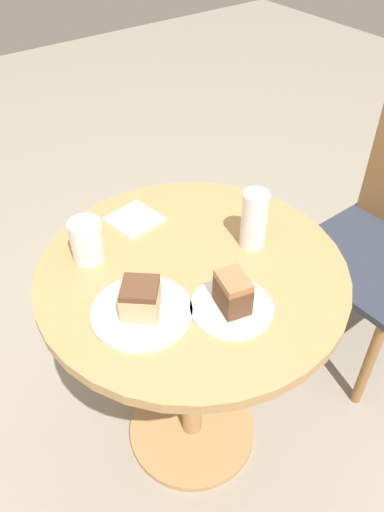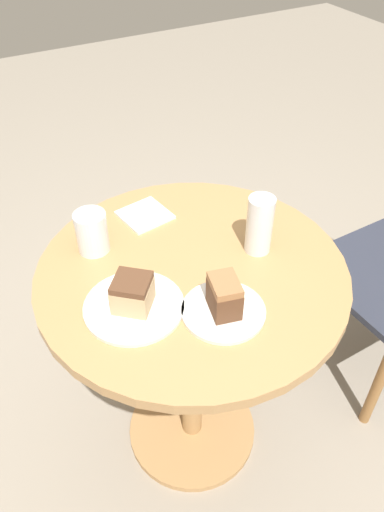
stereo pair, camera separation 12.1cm
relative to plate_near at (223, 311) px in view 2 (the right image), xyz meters
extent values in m
plane|color=gray|center=(-0.16, 0.01, -0.78)|extent=(8.00, 8.00, 0.00)
cylinder|color=tan|center=(-0.16, 0.01, -0.76)|extent=(0.43, 0.43, 0.03)
cylinder|color=tan|center=(-0.16, 0.01, -0.39)|extent=(0.07, 0.07, 0.72)
cylinder|color=tan|center=(-0.16, 0.01, -0.02)|extent=(0.78, 0.78, 0.03)
cylinder|color=olive|center=(-0.34, 0.55, -0.57)|extent=(0.04, 0.04, 0.41)
cylinder|color=olive|center=(0.09, 0.57, -0.57)|extent=(0.04, 0.04, 0.41)
cylinder|color=olive|center=(-0.35, 0.98, -0.57)|extent=(0.04, 0.04, 0.41)
cylinder|color=silver|center=(0.00, 0.00, 0.00)|extent=(0.19, 0.19, 0.01)
cylinder|color=silver|center=(-0.11, -0.17, 0.00)|extent=(0.23, 0.23, 0.01)
cube|color=brown|center=(0.00, 0.00, 0.04)|extent=(0.09, 0.08, 0.07)
cube|color=#9E6B42|center=(0.00, 0.00, 0.08)|extent=(0.09, 0.08, 0.02)
cube|color=tan|center=(-0.11, -0.17, 0.04)|extent=(0.11, 0.11, 0.06)
cube|color=brown|center=(-0.11, -0.17, 0.08)|extent=(0.11, 0.11, 0.02)
cylinder|color=beige|center=(-0.15, 0.19, 0.05)|extent=(0.06, 0.06, 0.11)
cylinder|color=white|center=(-0.15, 0.19, 0.07)|extent=(0.07, 0.07, 0.16)
cylinder|color=silver|center=(-0.35, -0.18, 0.04)|extent=(0.07, 0.07, 0.08)
cylinder|color=white|center=(-0.35, -0.18, 0.05)|extent=(0.08, 0.08, 0.11)
cube|color=white|center=(-0.42, 0.00, 0.00)|extent=(0.14, 0.14, 0.01)
camera|label=1|loc=(0.57, -0.53, 0.83)|focal=35.00mm
camera|label=2|loc=(0.64, -0.43, 0.83)|focal=35.00mm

